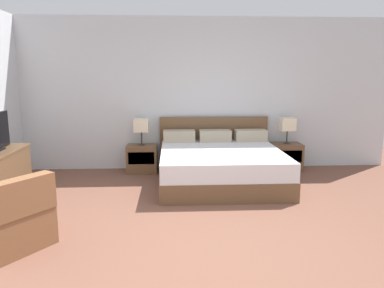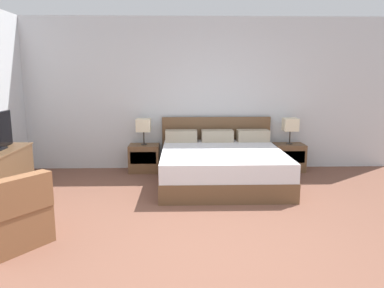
{
  "view_description": "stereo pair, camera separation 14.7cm",
  "coord_description": "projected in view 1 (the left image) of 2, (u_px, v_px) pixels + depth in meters",
  "views": [
    {
      "loc": [
        -0.38,
        -3.3,
        1.74
      ],
      "look_at": [
        -0.09,
        1.95,
        0.75
      ],
      "focal_mm": 35.0,
      "sensor_mm": 36.0,
      "label": 1
    },
    {
      "loc": [
        -0.24,
        -3.3,
        1.74
      ],
      "look_at": [
        -0.09,
        1.95,
        0.75
      ],
      "focal_mm": 35.0,
      "sensor_mm": 36.0,
      "label": 2
    }
  ],
  "objects": [
    {
      "name": "nightstand_right",
      "position": [
        286.0,
        157.0,
        6.84
      ],
      "size": [
        0.53,
        0.4,
        0.49
      ],
      "color": "brown",
      "rests_on": "ground"
    },
    {
      "name": "bed",
      "position": [
        220.0,
        165.0,
        6.03
      ],
      "size": [
        1.98,
        2.04,
        0.96
      ],
      "color": "brown",
      "rests_on": "ground"
    },
    {
      "name": "ground_plane",
      "position": [
        213.0,
        258.0,
        3.58
      ],
      "size": [
        10.62,
        10.62,
        0.0
      ],
      "primitive_type": "plane",
      "color": "brown"
    },
    {
      "name": "wall_back",
      "position": [
        192.0,
        94.0,
        6.83
      ],
      "size": [
        7.35,
        0.06,
        2.74
      ],
      "primitive_type": "cube",
      "color": "silver",
      "rests_on": "ground"
    },
    {
      "name": "table_lamp_left",
      "position": [
        141.0,
        126.0,
        6.59
      ],
      "size": [
        0.25,
        0.25,
        0.47
      ],
      "color": "#332D28",
      "rests_on": "nightstand_left"
    },
    {
      "name": "nightstand_left",
      "position": [
        142.0,
        158.0,
        6.7
      ],
      "size": [
        0.53,
        0.4,
        0.49
      ],
      "color": "brown",
      "rests_on": "ground"
    },
    {
      "name": "table_lamp_right",
      "position": [
        288.0,
        125.0,
        6.73
      ],
      "size": [
        0.25,
        0.25,
        0.47
      ],
      "color": "#332D28",
      "rests_on": "nightstand_right"
    },
    {
      "name": "armchair_by_window",
      "position": [
        10.0,
        221.0,
        3.75
      ],
      "size": [
        0.96,
        0.96,
        0.76
      ],
      "color": "brown",
      "rests_on": "ground"
    }
  ]
}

